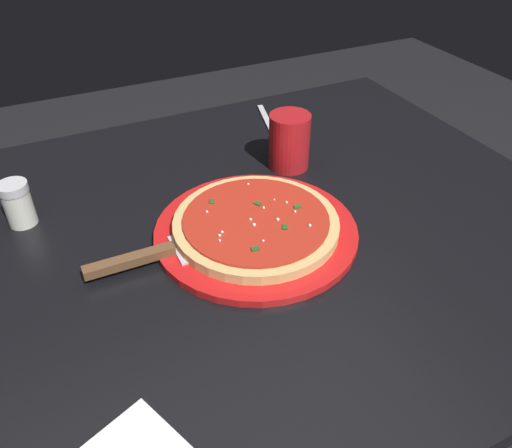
{
  "coord_description": "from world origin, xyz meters",
  "views": [
    {
      "loc": [
        0.32,
        0.59,
        1.23
      ],
      "look_at": [
        0.05,
        0.02,
        0.76
      ],
      "focal_mm": 35.92,
      "sensor_mm": 36.0,
      "label": 1
    }
  ],
  "objects_px": {
    "fork": "(270,126)",
    "serving_plate": "(256,231)",
    "cup_tall_drink": "(289,141)",
    "parmesan_shaker": "(18,204)",
    "pizza": "(256,223)",
    "pizza_server": "(158,254)"
  },
  "relations": [
    {
      "from": "pizza",
      "to": "fork",
      "type": "height_order",
      "value": "pizza"
    },
    {
      "from": "pizza",
      "to": "cup_tall_drink",
      "type": "relative_size",
      "value": 2.48
    },
    {
      "from": "cup_tall_drink",
      "to": "parmesan_shaker",
      "type": "height_order",
      "value": "cup_tall_drink"
    },
    {
      "from": "serving_plate",
      "to": "fork",
      "type": "relative_size",
      "value": 1.71
    },
    {
      "from": "serving_plate",
      "to": "cup_tall_drink",
      "type": "xyz_separation_m",
      "value": [
        -0.15,
        -0.16,
        0.05
      ]
    },
    {
      "from": "serving_plate",
      "to": "fork",
      "type": "xyz_separation_m",
      "value": [
        -0.19,
        -0.32,
        -0.0
      ]
    },
    {
      "from": "serving_plate",
      "to": "cup_tall_drink",
      "type": "bearing_deg",
      "value": -131.82
    },
    {
      "from": "serving_plate",
      "to": "cup_tall_drink",
      "type": "height_order",
      "value": "cup_tall_drink"
    },
    {
      "from": "pizza",
      "to": "parmesan_shaker",
      "type": "height_order",
      "value": "parmesan_shaker"
    },
    {
      "from": "pizza",
      "to": "fork",
      "type": "relative_size",
      "value": 1.38
    },
    {
      "from": "serving_plate",
      "to": "pizza",
      "type": "height_order",
      "value": "pizza"
    },
    {
      "from": "serving_plate",
      "to": "cup_tall_drink",
      "type": "distance_m",
      "value": 0.22
    },
    {
      "from": "fork",
      "to": "serving_plate",
      "type": "bearing_deg",
      "value": 59.87
    },
    {
      "from": "pizza_server",
      "to": "pizza",
      "type": "bearing_deg",
      "value": 179.58
    },
    {
      "from": "serving_plate",
      "to": "pizza",
      "type": "xyz_separation_m",
      "value": [
        -0.0,
        0.0,
        0.02
      ]
    },
    {
      "from": "cup_tall_drink",
      "to": "parmesan_shaker",
      "type": "relative_size",
      "value": 1.39
    },
    {
      "from": "cup_tall_drink",
      "to": "pizza_server",
      "type": "bearing_deg",
      "value": 28.12
    },
    {
      "from": "pizza_server",
      "to": "parmesan_shaker",
      "type": "height_order",
      "value": "parmesan_shaker"
    },
    {
      "from": "serving_plate",
      "to": "fork",
      "type": "height_order",
      "value": "serving_plate"
    },
    {
      "from": "pizza",
      "to": "cup_tall_drink",
      "type": "distance_m",
      "value": 0.22
    },
    {
      "from": "cup_tall_drink",
      "to": "parmesan_shaker",
      "type": "bearing_deg",
      "value": -3.15
    },
    {
      "from": "pizza",
      "to": "fork",
      "type": "bearing_deg",
      "value": -120.13
    }
  ]
}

